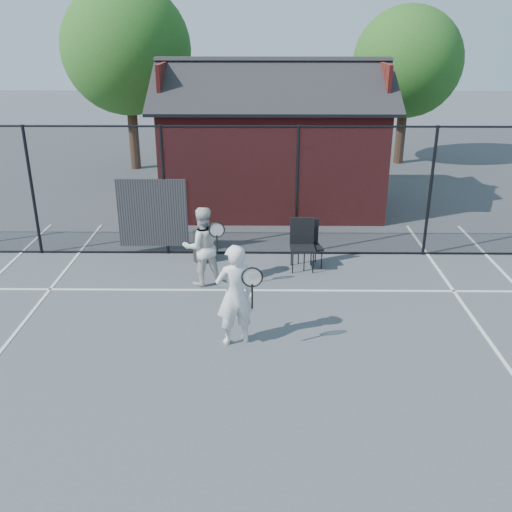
{
  "coord_description": "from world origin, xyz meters",
  "views": [
    {
      "loc": [
        0.21,
        -7.45,
        5.04
      ],
      "look_at": [
        0.11,
        2.17,
        1.1
      ],
      "focal_mm": 40.0,
      "sensor_mm": 36.0,
      "label": 1
    }
  ],
  "objects_px": {
    "clubhouse": "(272,151)",
    "player_back": "(202,246)",
    "waste_bin": "(203,246)",
    "chair_right": "(310,245)",
    "chair_left": "(302,246)",
    "player_front": "(235,295)"
  },
  "relations": [
    {
      "from": "clubhouse",
      "to": "player_back",
      "type": "xyz_separation_m",
      "value": [
        -1.5,
        -5.66,
        -0.77
      ]
    },
    {
      "from": "player_back",
      "to": "waste_bin",
      "type": "distance_m",
      "value": 1.36
    },
    {
      "from": "chair_right",
      "to": "player_back",
      "type": "bearing_deg",
      "value": -172.62
    },
    {
      "from": "chair_left",
      "to": "chair_right",
      "type": "height_order",
      "value": "chair_left"
    },
    {
      "from": "chair_right",
      "to": "waste_bin",
      "type": "xyz_separation_m",
      "value": [
        -2.4,
        0.34,
        -0.16
      ]
    },
    {
      "from": "player_front",
      "to": "waste_bin",
      "type": "distance_m",
      "value": 3.76
    },
    {
      "from": "player_front",
      "to": "player_back",
      "type": "height_order",
      "value": "player_front"
    },
    {
      "from": "player_back",
      "to": "waste_bin",
      "type": "height_order",
      "value": "player_back"
    },
    {
      "from": "clubhouse",
      "to": "player_back",
      "type": "height_order",
      "value": "clubhouse"
    },
    {
      "from": "clubhouse",
      "to": "player_front",
      "type": "bearing_deg",
      "value": -95.22
    },
    {
      "from": "player_front",
      "to": "chair_right",
      "type": "relative_size",
      "value": 1.75
    },
    {
      "from": "chair_left",
      "to": "waste_bin",
      "type": "height_order",
      "value": "chair_left"
    },
    {
      "from": "clubhouse",
      "to": "waste_bin",
      "type": "relative_size",
      "value": 9.39
    },
    {
      "from": "chair_left",
      "to": "waste_bin",
      "type": "distance_m",
      "value": 2.28
    },
    {
      "from": "player_front",
      "to": "waste_bin",
      "type": "bearing_deg",
      "value": 103.78
    },
    {
      "from": "clubhouse",
      "to": "chair_left",
      "type": "relative_size",
      "value": 5.9
    },
    {
      "from": "player_back",
      "to": "chair_left",
      "type": "height_order",
      "value": "player_back"
    },
    {
      "from": "player_back",
      "to": "chair_left",
      "type": "xyz_separation_m",
      "value": [
        2.1,
        0.76,
        -0.28
      ]
    },
    {
      "from": "player_front",
      "to": "chair_right",
      "type": "bearing_deg",
      "value": 65.17
    },
    {
      "from": "player_front",
      "to": "chair_left",
      "type": "bearing_deg",
      "value": 66.88
    },
    {
      "from": "clubhouse",
      "to": "chair_left",
      "type": "height_order",
      "value": "clubhouse"
    },
    {
      "from": "clubhouse",
      "to": "player_back",
      "type": "relative_size",
      "value": 3.91
    }
  ]
}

